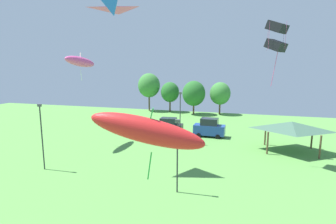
% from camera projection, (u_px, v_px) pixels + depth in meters
% --- Properties ---
extents(kite_flying_0, '(2.30, 2.23, 6.34)m').
position_uv_depth(kite_flying_0, '(276.00, 36.00, 25.13)').
color(kite_flying_0, black).
extents(kite_flying_4, '(1.53, 5.54, 3.44)m').
position_uv_depth(kite_flying_4, '(80.00, 62.00, 32.41)').
color(kite_flying_4, '#E54C93').
extents(kite_flying_6, '(4.71, 2.38, 3.03)m').
position_uv_depth(kite_flying_6, '(149.00, 131.00, 10.10)').
color(kite_flying_6, red).
extents(kite_flying_7, '(3.95, 3.19, 0.24)m').
position_uv_depth(kite_flying_7, '(119.00, 28.00, 25.65)').
color(kite_flying_7, '#E54C93').
extents(parked_car_leftmost, '(4.24, 2.05, 2.53)m').
position_uv_depth(parked_car_leftmost, '(168.00, 126.00, 38.73)').
color(parked_car_leftmost, black).
rests_on(parked_car_leftmost, ground).
extents(parked_car_second_from_left, '(4.45, 2.18, 2.69)m').
position_uv_depth(parked_car_second_from_left, '(209.00, 128.00, 37.53)').
color(parked_car_second_from_left, '#234299').
rests_on(parked_car_second_from_left, ground).
extents(park_pavilion, '(6.96, 4.88, 3.60)m').
position_uv_depth(park_pavilion, '(292.00, 126.00, 30.65)').
color(park_pavilion, brown).
rests_on(park_pavilion, ground).
extents(light_post_0, '(0.36, 0.20, 6.44)m').
position_uv_depth(light_post_0, '(42.00, 133.00, 25.02)').
color(light_post_0, '#2D2D33').
rests_on(light_post_0, ground).
extents(light_post_1, '(0.36, 0.20, 6.74)m').
position_uv_depth(light_post_1, '(180.00, 115.00, 33.71)').
color(light_post_1, '#2D2D33').
rests_on(light_post_1, ground).
extents(light_post_2, '(0.36, 0.20, 5.92)m').
position_uv_depth(light_post_2, '(177.00, 152.00, 20.35)').
color(light_post_2, '#2D2D33').
rests_on(light_post_2, ground).
extents(treeline_tree_0, '(5.00, 5.00, 8.58)m').
position_uv_depth(treeline_tree_0, '(149.00, 85.00, 59.80)').
color(treeline_tree_0, brown).
rests_on(treeline_tree_0, ground).
extents(treeline_tree_1, '(4.08, 4.08, 6.67)m').
position_uv_depth(treeline_tree_1, '(170.00, 92.00, 58.51)').
color(treeline_tree_1, brown).
rests_on(treeline_tree_1, ground).
extents(treeline_tree_2, '(4.83, 4.83, 7.10)m').
position_uv_depth(treeline_tree_2, '(194.00, 93.00, 55.27)').
color(treeline_tree_2, brown).
rests_on(treeline_tree_2, ground).
extents(treeline_tree_3, '(4.32, 4.32, 6.83)m').
position_uv_depth(treeline_tree_3, '(220.00, 94.00, 55.28)').
color(treeline_tree_3, brown).
rests_on(treeline_tree_3, ground).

